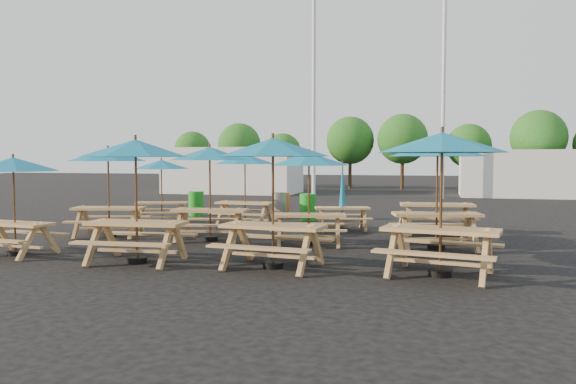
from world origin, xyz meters
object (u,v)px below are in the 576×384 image
(picnic_unit_11, at_px, (438,155))
(picnic_unit_0, at_px, (13,170))
(waste_bin_2, at_px, (280,206))
(waste_bin_3, at_px, (308,207))
(picnic_unit_8, at_px, (342,202))
(picnic_unit_3, at_px, (136,156))
(picnic_unit_6, at_px, (273,155))
(picnic_unit_10, at_px, (438,155))
(waste_bin_1, at_px, (281,206))
(picnic_unit_4, at_px, (210,159))
(waste_bin_0, at_px, (196,204))
(picnic_unit_9, at_px, (442,151))
(picnic_unit_2, at_px, (161,168))
(picnic_unit_1, at_px, (108,160))
(picnic_unit_5, at_px, (245,163))
(picnic_unit_7, at_px, (309,164))

(picnic_unit_11, bearing_deg, picnic_unit_0, -152.91)
(waste_bin_2, distance_m, waste_bin_3, 1.09)
(waste_bin_3, bearing_deg, picnic_unit_8, -56.35)
(picnic_unit_3, height_order, picnic_unit_11, picnic_unit_11)
(picnic_unit_8, bearing_deg, picnic_unit_6, -109.25)
(waste_bin_3, bearing_deg, picnic_unit_10, -50.90)
(picnic_unit_3, relative_size, waste_bin_1, 2.76)
(picnic_unit_4, height_order, picnic_unit_10, picnic_unit_10)
(picnic_unit_3, xyz_separation_m, picnic_unit_11, (5.79, 6.09, 0.04))
(waste_bin_0, height_order, waste_bin_2, same)
(picnic_unit_6, distance_m, picnic_unit_10, 4.35)
(picnic_unit_3, relative_size, waste_bin_3, 2.76)
(picnic_unit_6, bearing_deg, picnic_unit_0, -173.26)
(picnic_unit_9, bearing_deg, picnic_unit_2, 155.00)
(picnic_unit_1, relative_size, picnic_unit_5, 1.12)
(picnic_unit_7, xyz_separation_m, picnic_unit_8, (0.30, 3.05, -1.12))
(picnic_unit_7, height_order, waste_bin_3, picnic_unit_7)
(picnic_unit_11, bearing_deg, picnic_unit_4, -160.39)
(picnic_unit_4, height_order, waste_bin_0, picnic_unit_4)
(picnic_unit_7, distance_m, waste_bin_3, 5.79)
(picnic_unit_4, relative_size, waste_bin_3, 2.67)
(picnic_unit_1, bearing_deg, picnic_unit_4, -13.61)
(picnic_unit_6, bearing_deg, waste_bin_1, 110.52)
(waste_bin_2, bearing_deg, picnic_unit_2, -143.41)
(picnic_unit_1, height_order, picnic_unit_6, picnic_unit_6)
(picnic_unit_0, distance_m, picnic_unit_10, 9.37)
(picnic_unit_0, bearing_deg, waste_bin_1, 73.88)
(picnic_unit_6, xyz_separation_m, waste_bin_1, (-2.31, 8.73, -1.71))
(picnic_unit_2, height_order, picnic_unit_5, picnic_unit_5)
(picnic_unit_2, height_order, picnic_unit_10, picnic_unit_10)
(picnic_unit_0, xyz_separation_m, picnic_unit_2, (0.17, 6.30, -0.05))
(picnic_unit_9, bearing_deg, waste_bin_0, 145.12)
(waste_bin_2, bearing_deg, picnic_unit_6, -74.78)
(picnic_unit_6, xyz_separation_m, picnic_unit_8, (0.31, 6.02, -1.33))
(picnic_unit_8, bearing_deg, picnic_unit_0, -151.16)
(picnic_unit_10, bearing_deg, waste_bin_1, 120.48)
(picnic_unit_2, height_order, picnic_unit_6, picnic_unit_6)
(picnic_unit_3, bearing_deg, picnic_unit_8, 59.28)
(picnic_unit_2, relative_size, picnic_unit_6, 0.93)
(picnic_unit_5, relative_size, waste_bin_1, 2.52)
(waste_bin_0, distance_m, waste_bin_3, 4.31)
(picnic_unit_0, relative_size, picnic_unit_2, 0.92)
(picnic_unit_0, xyz_separation_m, waste_bin_1, (3.48, 8.84, -1.39))
(picnic_unit_6, height_order, picnic_unit_10, picnic_unit_10)
(picnic_unit_0, relative_size, picnic_unit_7, 0.90)
(picnic_unit_8, relative_size, picnic_unit_9, 0.77)
(picnic_unit_3, height_order, picnic_unit_8, picnic_unit_3)
(picnic_unit_4, bearing_deg, picnic_unit_5, 84.73)
(picnic_unit_3, relative_size, waste_bin_0, 2.76)
(picnic_unit_6, height_order, waste_bin_1, picnic_unit_6)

